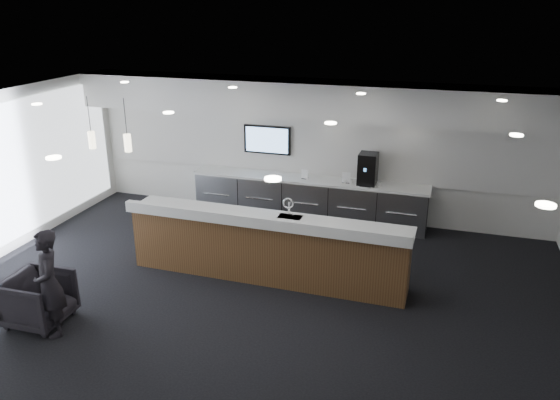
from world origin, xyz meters
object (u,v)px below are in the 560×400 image
(coffee_machine, at_px, (368,169))
(lounge_guest, at_px, (49,283))
(service_counter, at_px, (267,247))
(armchair, at_px, (38,299))

(coffee_machine, relative_size, lounge_guest, 0.41)
(service_counter, distance_m, coffee_machine, 3.10)
(coffee_machine, bearing_deg, armchair, -127.21)
(armchair, relative_size, lounge_guest, 0.53)
(service_counter, xyz_separation_m, coffee_machine, (1.26, 2.74, 0.69))
(coffee_machine, bearing_deg, service_counter, -113.37)
(armchair, height_order, lounge_guest, lounge_guest)
(armchair, bearing_deg, coffee_machine, -39.60)
(armchair, bearing_deg, lounge_guest, -112.82)
(coffee_machine, xyz_separation_m, lounge_guest, (-3.64, -5.20, -0.48))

